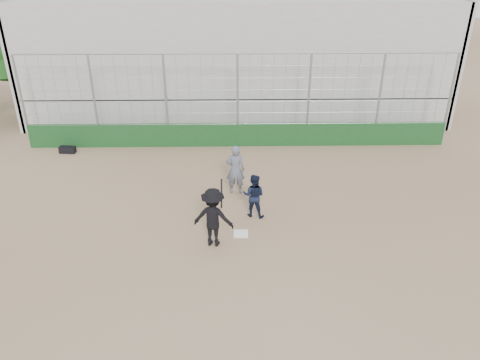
{
  "coord_description": "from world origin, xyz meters",
  "views": [
    {
      "loc": [
        -0.25,
        -12.01,
        8.02
      ],
      "look_at": [
        0.0,
        1.4,
        1.15
      ],
      "focal_mm": 35.0,
      "sensor_mm": 36.0,
      "label": 1
    }
  ],
  "objects_px": {
    "catcher_crouched": "(254,202)",
    "umpire": "(235,172)",
    "equipment_bag": "(67,150)",
    "batter_at_plate": "(213,217)"
  },
  "relations": [
    {
      "from": "catcher_crouched",
      "to": "equipment_bag",
      "type": "xyz_separation_m",
      "value": [
        -7.66,
        5.27,
        -0.37
      ]
    },
    {
      "from": "catcher_crouched",
      "to": "umpire",
      "type": "relative_size",
      "value": 0.64
    },
    {
      "from": "batter_at_plate",
      "to": "umpire",
      "type": "xyz_separation_m",
      "value": [
        0.67,
        3.16,
        -0.1
      ]
    },
    {
      "from": "umpire",
      "to": "equipment_bag",
      "type": "height_order",
      "value": "umpire"
    },
    {
      "from": "batter_at_plate",
      "to": "umpire",
      "type": "height_order",
      "value": "batter_at_plate"
    },
    {
      "from": "catcher_crouched",
      "to": "equipment_bag",
      "type": "bearing_deg",
      "value": 145.49
    },
    {
      "from": "umpire",
      "to": "equipment_bag",
      "type": "bearing_deg",
      "value": -23.62
    },
    {
      "from": "catcher_crouched",
      "to": "umpire",
      "type": "bearing_deg",
      "value": 109.33
    },
    {
      "from": "batter_at_plate",
      "to": "catcher_crouched",
      "type": "relative_size",
      "value": 1.9
    },
    {
      "from": "catcher_crouched",
      "to": "umpire",
      "type": "height_order",
      "value": "umpire"
    }
  ]
}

